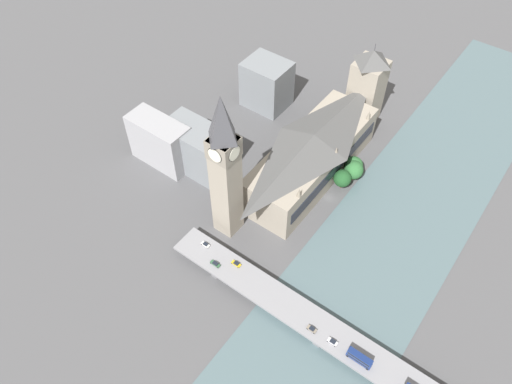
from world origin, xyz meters
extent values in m
plane|color=#4C4C4F|center=(0.00, 0.00, 0.00)|extent=(600.00, 600.00, 0.00)
cube|color=#4C6066|center=(-35.71, 0.00, 0.15)|extent=(59.42, 360.00, 0.30)
cube|color=gray|center=(16.78, -8.00, 10.90)|extent=(27.56, 84.91, 21.80)
cube|color=black|center=(2.85, -8.00, 11.99)|extent=(0.40, 78.12, 6.54)
pyramid|color=#4C4C4C|center=(16.78, -8.00, 24.78)|extent=(27.00, 83.21, 5.96)
cone|color=gray|center=(4.00, -40.27, 24.30)|extent=(2.20, 2.20, 5.00)
cone|color=gray|center=(4.00, -8.00, 24.30)|extent=(2.20, 2.20, 5.00)
cone|color=gray|center=(4.00, 24.27, 24.30)|extent=(2.20, 2.20, 5.00)
cube|color=gray|center=(29.52, 43.63, 28.55)|extent=(10.34, 10.34, 57.09)
cube|color=gray|center=(29.52, 43.63, 52.44)|extent=(10.96, 10.96, 9.31)
cylinder|color=black|center=(24.18, 43.63, 52.44)|extent=(0.50, 7.05, 7.05)
cylinder|color=silver|center=(24.07, 43.63, 52.44)|extent=(0.62, 6.52, 6.52)
cylinder|color=black|center=(34.87, 43.63, 52.44)|extent=(0.50, 7.05, 7.05)
cylinder|color=silver|center=(34.97, 43.63, 52.44)|extent=(0.62, 6.52, 6.52)
cylinder|color=black|center=(29.52, 38.28, 52.44)|extent=(7.05, 0.50, 7.05)
cylinder|color=silver|center=(29.52, 38.17, 52.44)|extent=(6.52, 0.62, 6.52)
cylinder|color=black|center=(29.52, 48.97, 52.44)|extent=(7.05, 0.50, 7.05)
cylinder|color=silver|center=(29.52, 49.08, 52.44)|extent=(6.52, 0.62, 6.52)
pyramid|color=#424247|center=(29.52, 43.63, 67.83)|extent=(10.55, 10.55, 21.47)
cube|color=gray|center=(16.78, -62.57, 18.98)|extent=(16.23, 16.23, 37.97)
pyramid|color=#4C4C4C|center=(16.78, -62.57, 41.62)|extent=(16.23, 16.23, 7.30)
cylinder|color=#333338|center=(16.78, -62.57, 47.27)|extent=(0.30, 0.30, 4.00)
cube|color=slate|center=(-35.71, 63.82, 1.96)|extent=(3.00, 11.94, 3.92)
cube|color=slate|center=(17.08, 63.82, 1.96)|extent=(3.00, 11.94, 3.92)
cube|color=gray|center=(-35.71, 63.82, 4.52)|extent=(150.85, 14.05, 1.20)
cube|color=navy|center=(-52.87, 67.03, 6.51)|extent=(10.23, 2.49, 1.97)
cube|color=black|center=(-52.87, 67.03, 6.91)|extent=(9.21, 2.55, 0.87)
cube|color=navy|center=(-52.87, 67.03, 8.66)|extent=(10.03, 2.49, 2.32)
cube|color=black|center=(-52.87, 67.03, 8.77)|extent=(9.21, 2.55, 1.11)
cube|color=navy|center=(-52.87, 67.03, 9.90)|extent=(9.92, 2.36, 0.16)
cylinder|color=black|center=(-48.57, 65.90, 5.63)|extent=(1.02, 0.28, 1.02)
cylinder|color=black|center=(-48.57, 68.17, 5.63)|extent=(1.02, 0.28, 1.02)
cylinder|color=black|center=(-57.07, 65.90, 5.63)|extent=(1.02, 0.28, 1.02)
cylinder|color=black|center=(-57.07, 68.17, 5.63)|extent=(1.02, 0.28, 1.02)
cube|color=silver|center=(28.73, 61.27, 5.65)|extent=(4.20, 1.73, 0.63)
cube|color=black|center=(28.60, 61.27, 6.21)|extent=(2.18, 1.55, 0.49)
cylinder|color=black|center=(30.40, 60.50, 5.42)|extent=(0.61, 0.22, 0.61)
cylinder|color=black|center=(30.40, 62.05, 5.42)|extent=(0.61, 0.22, 0.61)
cylinder|color=black|center=(27.06, 60.50, 5.42)|extent=(0.61, 0.22, 0.61)
cylinder|color=black|center=(27.06, 62.05, 5.42)|extent=(0.61, 0.22, 0.61)
cube|color=slate|center=(-31.66, 67.07, 5.73)|extent=(4.08, 1.79, 0.72)
cube|color=black|center=(-31.79, 67.07, 6.32)|extent=(2.12, 1.62, 0.45)
cylinder|color=black|center=(-30.12, 66.26, 5.47)|extent=(0.71, 0.22, 0.71)
cylinder|color=black|center=(-30.12, 67.88, 5.47)|extent=(0.71, 0.22, 0.71)
cylinder|color=black|center=(-33.21, 66.26, 5.47)|extent=(0.71, 0.22, 0.71)
cylinder|color=black|center=(-33.21, 67.88, 5.47)|extent=(0.71, 0.22, 0.71)
cube|color=gold|center=(11.29, 61.05, 5.67)|extent=(4.42, 1.73, 0.61)
cube|color=black|center=(11.16, 61.05, 6.26)|extent=(2.30, 1.56, 0.58)
cylinder|color=black|center=(13.03, 60.28, 5.46)|extent=(0.68, 0.22, 0.68)
cylinder|color=black|center=(13.03, 61.83, 5.46)|extent=(0.68, 0.22, 0.68)
cylinder|color=black|center=(9.56, 60.28, 5.46)|extent=(0.68, 0.22, 0.68)
cylinder|color=black|center=(9.56, 61.83, 5.46)|extent=(0.68, 0.22, 0.68)
cube|color=#2D5638|center=(18.67, 66.49, 5.64)|extent=(4.79, 1.75, 0.56)
cube|color=black|center=(18.53, 66.49, 6.22)|extent=(2.49, 1.58, 0.59)
cylinder|color=black|center=(20.59, 65.70, 5.46)|extent=(0.68, 0.22, 0.68)
cylinder|color=black|center=(20.59, 67.28, 5.46)|extent=(0.68, 0.22, 0.68)
cylinder|color=black|center=(16.76, 65.70, 5.46)|extent=(0.68, 0.22, 0.68)
cylinder|color=black|center=(16.76, 67.28, 5.46)|extent=(0.68, 0.22, 0.68)
cube|color=silver|center=(-41.03, 66.69, 5.69)|extent=(4.26, 1.90, 0.70)
cube|color=black|center=(-41.16, 66.69, 6.25)|extent=(2.22, 1.71, 0.43)
cylinder|color=black|center=(-39.34, 65.83, 5.43)|extent=(0.63, 0.22, 0.63)
cylinder|color=black|center=(-39.34, 67.55, 5.43)|extent=(0.63, 0.22, 0.63)
cylinder|color=black|center=(-42.73, 65.83, 5.43)|extent=(0.63, 0.22, 0.63)
cylinder|color=black|center=(-42.73, 67.55, 5.43)|extent=(0.63, 0.22, 0.63)
cube|color=#939399|center=(84.75, 30.26, 13.52)|extent=(32.70, 14.49, 27.05)
cube|color=slate|center=(66.92, 22.17, 13.02)|extent=(33.81, 18.89, 26.04)
cube|color=slate|center=(68.21, -40.64, 14.16)|extent=(24.92, 20.61, 28.33)
cylinder|color=brown|center=(-1.02, -21.10, 1.12)|extent=(0.70, 0.70, 2.24)
sphere|color=#2D6633|center=(-1.02, -21.10, 6.35)|extent=(9.66, 9.66, 9.66)
cylinder|color=brown|center=(-1.11, -9.41, 1.59)|extent=(0.70, 0.70, 3.18)
sphere|color=#1E4C23|center=(-1.11, -9.41, 7.02)|extent=(9.05, 9.05, 9.05)
cylinder|color=brown|center=(-2.98, -17.45, 1.67)|extent=(0.70, 0.70, 3.33)
sphere|color=#2D6633|center=(-2.98, -17.45, 7.48)|extent=(9.75, 9.75, 9.75)
camera|label=1|loc=(-65.63, 150.14, 192.26)|focal=35.00mm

